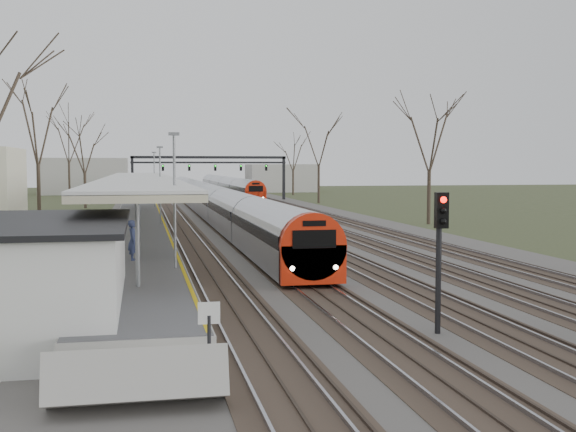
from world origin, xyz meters
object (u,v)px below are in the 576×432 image
Objects in this scene: train_near at (207,199)px; train_far at (227,186)px; passenger at (133,240)px; signal_post at (440,241)px.

train_far is (7.00, 43.30, 0.00)m from train_near.
signal_post is (8.51, -10.72, 0.90)m from passenger.
train_far is 86.26m from passenger.
train_near is at bearing -7.25° from passenger.
passenger is 0.40× the size of signal_post.
train_far is 96.03m from signal_post.
train_far is at bearing -7.25° from passenger.
train_near is 54.62× the size of passenger.
signal_post is at bearing -93.13° from train_far.
passenger is 13.72m from signal_post.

